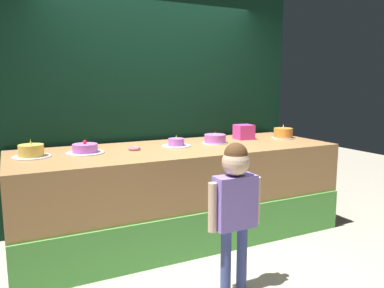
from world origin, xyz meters
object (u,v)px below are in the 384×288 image
object	(u,v)px
cake_center	(176,143)
cake_far_right	(283,133)
pink_box	(244,132)
cake_left	(85,149)
cake_right	(215,139)
donut	(134,148)
cake_far_left	(31,152)
child_figure	(235,197)

from	to	relation	value
cake_center	cake_far_right	size ratio (longest dim) A/B	1.09
pink_box	cake_left	world-z (taller)	pink_box
cake_left	cake_center	size ratio (longest dim) A/B	1.15
cake_right	cake_center	bearing A→B (deg)	-179.86
cake_left	donut	bearing A→B (deg)	-5.18
donut	cake_far_left	size ratio (longest dim) A/B	0.37
pink_box	cake_right	size ratio (longest dim) A/B	0.70
cake_far_left	cake_center	bearing A→B (deg)	-0.94
cake_center	cake_far_left	bearing A→B (deg)	179.06
child_figure	cake_right	bearing A→B (deg)	66.56
pink_box	cake_center	distance (m)	0.94
pink_box	cake_right	world-z (taller)	pink_box
cake_far_left	cake_center	size ratio (longest dim) A/B	1.08
pink_box	donut	bearing A→B (deg)	-173.49
cake_left	cake_far_right	size ratio (longest dim) A/B	1.26
cake_far_left	cake_right	size ratio (longest dim) A/B	1.18
donut	cake_center	world-z (taller)	cake_center
pink_box	cake_left	bearing A→B (deg)	-176.40
cake_left	cake_far_right	bearing A→B (deg)	-0.77
donut	cake_right	size ratio (longest dim) A/B	0.43
cake_far_left	cake_center	world-z (taller)	cake_far_left
child_figure	cake_far_left	world-z (taller)	child_figure
cake_far_right	donut	bearing A→B (deg)	-179.66
child_figure	cake_right	world-z (taller)	child_figure
donut	cake_far_right	distance (m)	1.85
cake_right	child_figure	bearing A→B (deg)	-113.44
pink_box	donut	xyz separation A→B (m)	(-1.39, -0.16, -0.07)
cake_center	cake_right	xyz separation A→B (m)	(0.46, 0.00, 0.01)
cake_far_left	cake_right	world-z (taller)	cake_far_left
cake_left	cake_right	bearing A→B (deg)	-0.54
cake_left	cake_center	world-z (taller)	cake_left
donut	cake_far_left	xyz separation A→B (m)	(-0.92, 0.05, 0.03)
donut	cake_left	distance (m)	0.46
cake_center	cake_right	distance (m)	0.46
child_figure	cake_center	world-z (taller)	child_figure
pink_box	cake_left	xyz separation A→B (m)	(-1.85, -0.12, -0.05)
child_figure	cake_far_right	distance (m)	1.94
cake_right	cake_far_right	bearing A→B (deg)	-1.11
child_figure	cake_left	xyz separation A→B (m)	(-0.84, 1.27, 0.23)
cake_right	cake_far_right	distance (m)	0.93
cake_far_left	cake_center	xyz separation A→B (m)	(1.39, -0.02, -0.02)
pink_box	donut	world-z (taller)	pink_box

